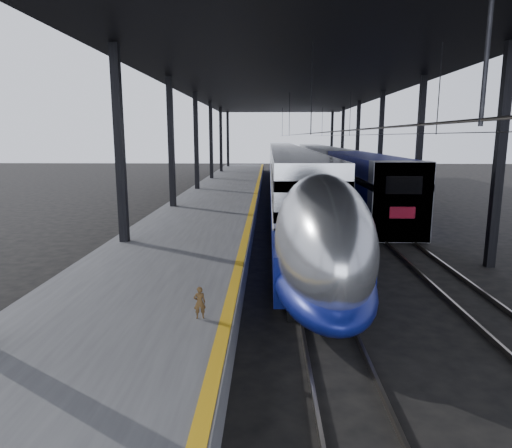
{
  "coord_description": "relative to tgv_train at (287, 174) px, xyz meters",
  "views": [
    {
      "loc": [
        0.32,
        -13.76,
        5.37
      ],
      "look_at": [
        -0.17,
        3.8,
        2.0
      ],
      "focal_mm": 32.0,
      "sensor_mm": 36.0,
      "label": 1
    }
  ],
  "objects": [
    {
      "name": "tgv_train",
      "position": [
        0.0,
        0.0,
        0.0
      ],
      "size": [
        3.07,
        65.2,
        4.4
      ],
      "color": "#B0B3B8",
      "rests_on": "ground"
    },
    {
      "name": "ground",
      "position": [
        -2.0,
        -27.68,
        -2.06
      ],
      "size": [
        160.0,
        160.0,
        0.0
      ],
      "primitive_type": "plane",
      "color": "black",
      "rests_on": "ground"
    },
    {
      "name": "second_train",
      "position": [
        5.0,
        8.53,
        0.05
      ],
      "size": [
        3.02,
        56.05,
        4.16
      ],
      "color": "navy",
      "rests_on": "ground"
    },
    {
      "name": "rails",
      "position": [
        2.5,
        -7.68,
        -1.98
      ],
      "size": [
        6.52,
        80.0,
        0.16
      ],
      "color": "slate",
      "rests_on": "ground"
    },
    {
      "name": "canopy",
      "position": [
        -0.1,
        -7.68,
        7.06
      ],
      "size": [
        18.0,
        75.0,
        9.47
      ],
      "color": "black",
      "rests_on": "ground"
    },
    {
      "name": "yellow_strip",
      "position": [
        -2.7,
        -7.68,
        -1.05
      ],
      "size": [
        0.3,
        80.0,
        0.01
      ],
      "primitive_type": "cube",
      "color": "gold",
      "rests_on": "platform"
    },
    {
      "name": "platform",
      "position": [
        -5.5,
        -7.68,
        -1.56
      ],
      "size": [
        6.0,
        80.0,
        1.0
      ],
      "primitive_type": "cube",
      "color": "#4C4C4F",
      "rests_on": "ground"
    },
    {
      "name": "child",
      "position": [
        -3.35,
        -30.95,
        -0.66
      ],
      "size": [
        0.33,
        0.25,
        0.81
      ],
      "primitive_type": "imported",
      "rotation": [
        0.0,
        0.0,
        3.35
      ],
      "color": "#4C3419",
      "rests_on": "platform"
    }
  ]
}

